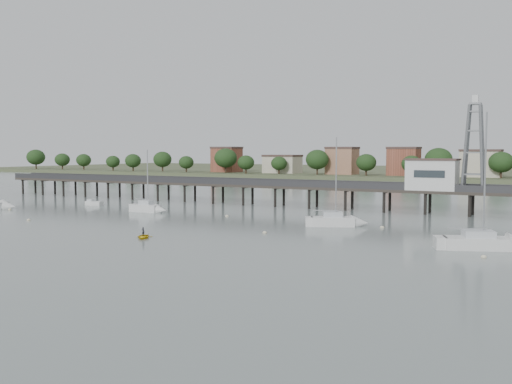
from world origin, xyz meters
TOP-DOWN VIEW (x-y plane):
  - ground_plane at (0.00, 0.00)m, footprint 500.00×500.00m
  - pier at (0.00, 60.00)m, footprint 150.00×5.00m
  - pier_building at (25.00, 60.00)m, footprint 8.40×5.40m
  - lattice_tower at (31.50, 60.00)m, footprint 3.20×3.20m
  - sailboat_d at (38.07, 27.21)m, footprint 9.87×6.01m
  - sailboat_c at (17.13, 37.62)m, footprint 8.22×5.43m
  - sailboat_b at (-18.19, 39.44)m, footprint 6.77×2.05m
  - white_tender at (-36.12, 44.27)m, footprint 3.54×1.90m
  - yellow_dinghy at (-0.26, 15.71)m, footprint 2.00×1.46m
  - dinghy_occupant at (-0.26, 15.71)m, footprint 0.47×1.11m
  - mooring_buoys at (-0.33, 29.71)m, footprint 81.14×19.32m
  - far_shore at (0.36, 239.58)m, footprint 500.00×170.00m

SIDE VIEW (x-z plane):
  - ground_plane at x=0.00m, z-range 0.00..0.00m
  - yellow_dinghy at x=-0.26m, z-range -1.38..1.38m
  - dinghy_occupant at x=-0.26m, z-range -0.13..0.13m
  - mooring_buoys at x=-0.33m, z-range -0.12..0.28m
  - white_tender at x=-36.12m, z-range -0.25..1.06m
  - sailboat_d at x=38.07m, z-range -7.16..8.42m
  - sailboat_c at x=17.13m, z-range -5.96..7.24m
  - sailboat_b at x=-18.19m, z-range -5.00..6.30m
  - far_shore at x=0.36m, z-range -4.25..6.15m
  - pier at x=0.00m, z-range 1.04..6.54m
  - pier_building at x=25.00m, z-range 4.02..9.32m
  - lattice_tower at x=31.50m, z-range 3.35..18.85m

